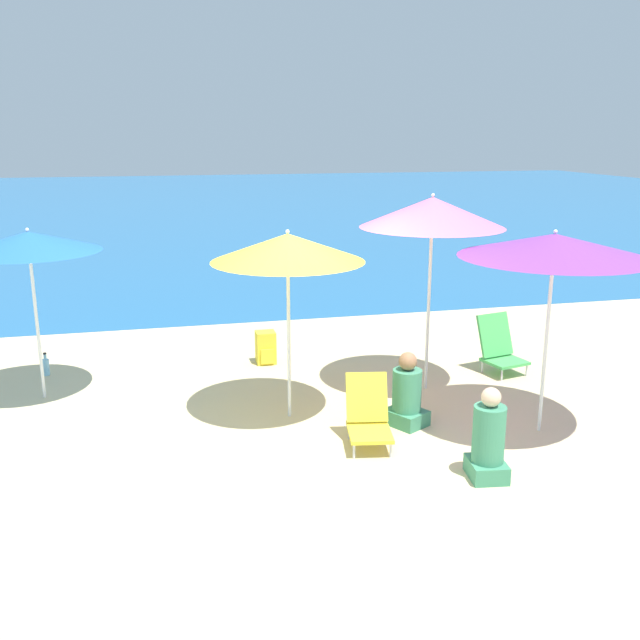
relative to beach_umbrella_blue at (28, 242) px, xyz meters
The scene contains 12 objects.
ground_plane 3.62m from the beach_umbrella_blue, 34.87° to the right, with size 60.00×60.00×0.00m, color beige.
sea_water 22.95m from the beach_umbrella_blue, 83.53° to the left, with size 60.00×40.00×0.01m.
beach_umbrella_blue is the anchor object (origin of this frame).
beach_umbrella_pink 4.45m from the beach_umbrella_blue, ahead, with size 1.64×1.64×2.30m.
beach_umbrella_yellow 2.90m from the beach_umbrella_blue, 24.53° to the right, with size 1.58×1.58×2.01m.
beach_umbrella_purple 5.49m from the beach_umbrella_blue, 23.28° to the right, with size 1.84×1.84×2.06m.
beach_chair_green 5.71m from the beach_umbrella_blue, ahead, with size 0.58×0.63×0.73m.
beach_chair_yellow 4.13m from the beach_umbrella_blue, 32.26° to the right, with size 0.51×0.68×0.66m.
person_seated_near 5.24m from the beach_umbrella_blue, 36.42° to the right, with size 0.36×0.41×0.84m.
person_seated_far 4.40m from the beach_umbrella_blue, 24.44° to the right, with size 0.48×0.51×0.79m.
backpack_yellow 3.19m from the beach_umbrella_blue, 13.59° to the left, with size 0.25×0.26×0.43m.
water_bottle 1.87m from the beach_umbrella_blue, 95.25° to the left, with size 0.08×0.08×0.29m.
Camera 1 is at (-1.29, -6.42, 2.96)m, focal length 40.00 mm.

